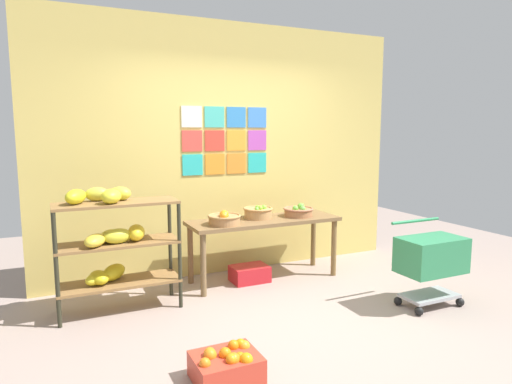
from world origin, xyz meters
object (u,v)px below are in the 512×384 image
Objects in this scene: produce_crate_under_table at (250,274)px; fruit_basket_back_right at (258,212)px; banana_shelf_unit at (112,239)px; fruit_basket_right at (298,211)px; display_table at (264,227)px; fruit_basket_centre at (224,219)px; shopping_cart at (431,258)px; orange_crate_foreground at (227,365)px.

fruit_basket_back_right is at bearing 27.11° from produce_crate_under_table.
banana_shelf_unit reaches higher than fruit_basket_right.
produce_crate_under_table is (-0.18, -0.00, -0.51)m from display_table.
fruit_basket_right is 0.94m from fruit_basket_centre.
fruit_basket_right is (2.07, 0.20, 0.06)m from banana_shelf_unit.
fruit_basket_right is at bearing 119.12° from shopping_cart.
orange_crate_foreground is (-1.56, -1.73, -0.64)m from fruit_basket_right.
fruit_basket_back_right is 0.82× the size of produce_crate_under_table.
banana_shelf_unit reaches higher than orange_crate_foreground.
fruit_basket_right is at bearing -2.90° from display_table.
shopping_cart reaches higher than display_table.
shopping_cart is (2.22, 0.39, 0.36)m from orange_crate_foreground.
fruit_basket_right reaches higher than produce_crate_under_table.
fruit_basket_right is 1.52m from shopping_cart.
orange_crate_foreground is (-0.96, -1.75, 0.02)m from produce_crate_under_table.
fruit_basket_right is 1.04× the size of fruit_basket_back_right.
banana_shelf_unit is at bearing -174.59° from fruit_basket_right.
fruit_basket_centre is 0.79× the size of orange_crate_foreground.
fruit_basket_back_right reaches higher than produce_crate_under_table.
fruit_basket_right is 0.85× the size of produce_crate_under_table.
fruit_basket_centre reaches higher than shopping_cart.
display_table is at bearing 131.47° from shopping_cart.
fruit_basket_right is 0.99× the size of fruit_basket_centre.
fruit_basket_centre is at bearing -160.67° from fruit_basket_back_right.
shopping_cart is (2.73, -1.15, -0.22)m from banana_shelf_unit.
banana_shelf_unit is 2.08m from fruit_basket_right.
fruit_basket_centre is 2.06m from shopping_cart.
fruit_basket_back_right is 1.84m from shopping_cart.
fruit_basket_right is 0.78× the size of orange_crate_foreground.
orange_crate_foreground is at bearing -71.70° from banana_shelf_unit.
orange_crate_foreground is at bearing -132.00° from fruit_basket_right.
shopping_cart is at bearing -38.55° from fruit_basket_centre.
fruit_basket_centre is 0.86× the size of produce_crate_under_table.
produce_crate_under_table is at bearing 61.34° from orange_crate_foreground.
produce_crate_under_table is 0.50× the size of shopping_cart.
banana_shelf_unit is 1.15m from fruit_basket_centre.
display_table is 2.15m from orange_crate_foreground.
fruit_basket_centre reaches higher than fruit_basket_back_right.
display_table is 4.94× the size of fruit_basket_right.
orange_crate_foreground is at bearing -110.75° from fruit_basket_centre.
fruit_basket_back_right is at bearing 169.22° from fruit_basket_right.
shopping_cart is at bearing -47.16° from produce_crate_under_table.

